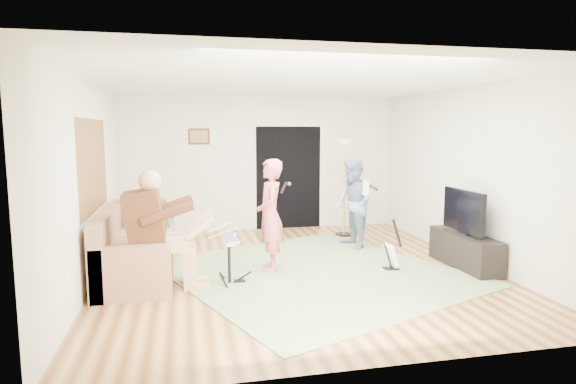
% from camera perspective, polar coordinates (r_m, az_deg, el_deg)
% --- Properties ---
extents(floor, '(6.00, 6.00, 0.00)m').
position_cam_1_polar(floor, '(7.12, 0.87, -9.17)').
color(floor, brown).
rests_on(floor, ground).
extents(walls, '(5.50, 6.00, 2.70)m').
position_cam_1_polar(walls, '(6.86, 0.89, 1.70)').
color(walls, beige).
rests_on(walls, floor).
extents(ceiling, '(6.00, 6.00, 0.00)m').
position_cam_1_polar(ceiling, '(6.86, 0.91, 12.99)').
color(ceiling, white).
rests_on(ceiling, walls).
extents(window_blinds, '(0.00, 2.05, 2.05)m').
position_cam_1_polar(window_blinds, '(6.97, -22.09, 2.90)').
color(window_blinds, brown).
rests_on(window_blinds, walls).
extents(doorway, '(2.10, 0.00, 2.10)m').
position_cam_1_polar(doorway, '(9.91, 0.06, 1.70)').
color(doorway, black).
rests_on(doorway, walls).
extents(picture_frame, '(0.42, 0.03, 0.32)m').
position_cam_1_polar(picture_frame, '(9.65, -10.51, 6.48)').
color(picture_frame, '#3F2314').
rests_on(picture_frame, walls).
extents(area_rug, '(4.80, 4.93, 0.02)m').
position_cam_1_polar(area_rug, '(6.95, 3.22, -9.53)').
color(area_rug, '#69824F').
rests_on(area_rug, floor).
extents(sofa, '(0.95, 2.30, 0.93)m').
position_cam_1_polar(sofa, '(7.11, -18.06, -6.98)').
color(sofa, '#9A6B4D').
rests_on(sofa, floor).
extents(drummer, '(1.00, 0.56, 1.53)m').
position_cam_1_polar(drummer, '(6.38, -14.67, -5.84)').
color(drummer, '#532D17').
rests_on(drummer, sofa).
extents(drum_kit, '(0.35, 0.63, 0.65)m').
position_cam_1_polar(drum_kit, '(6.47, -6.98, -8.31)').
color(drum_kit, black).
rests_on(drum_kit, floor).
extents(singer, '(0.44, 0.62, 1.62)m').
position_cam_1_polar(singer, '(6.91, -2.13, -2.79)').
color(singer, '#CF5A5E').
rests_on(singer, floor).
extents(microphone, '(0.06, 0.06, 0.24)m').
position_cam_1_polar(microphone, '(6.89, -0.50, 0.54)').
color(microphone, black).
rests_on(microphone, singer).
extents(guitarist, '(0.67, 0.82, 1.55)m').
position_cam_1_polar(guitarist, '(8.30, 7.71, -1.39)').
color(guitarist, slate).
rests_on(guitarist, floor).
extents(guitar_held, '(0.23, 0.61, 0.26)m').
position_cam_1_polar(guitar_held, '(8.34, 9.04, 0.55)').
color(guitar_held, white).
rests_on(guitar_held, guitarist).
extents(guitar_spare, '(0.27, 0.24, 0.75)m').
position_cam_1_polar(guitar_spare, '(7.21, 12.16, -7.35)').
color(guitar_spare, black).
rests_on(guitar_spare, floor).
extents(torchiere_lamp, '(0.33, 0.33, 1.85)m').
position_cam_1_polar(torchiere_lamp, '(9.25, 6.72, 2.60)').
color(torchiere_lamp, black).
rests_on(torchiere_lamp, floor).
extents(dining_chair, '(0.39, 0.40, 0.88)m').
position_cam_1_polar(dining_chair, '(8.52, -15.42, -4.52)').
color(dining_chair, tan).
rests_on(dining_chair, floor).
extents(tv_cabinet, '(0.40, 1.40, 0.50)m').
position_cam_1_polar(tv_cabinet, '(7.66, 20.22, -6.51)').
color(tv_cabinet, black).
rests_on(tv_cabinet, floor).
extents(television, '(0.06, 1.00, 0.62)m').
position_cam_1_polar(television, '(7.52, 20.10, -2.09)').
color(television, black).
rests_on(television, tv_cabinet).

